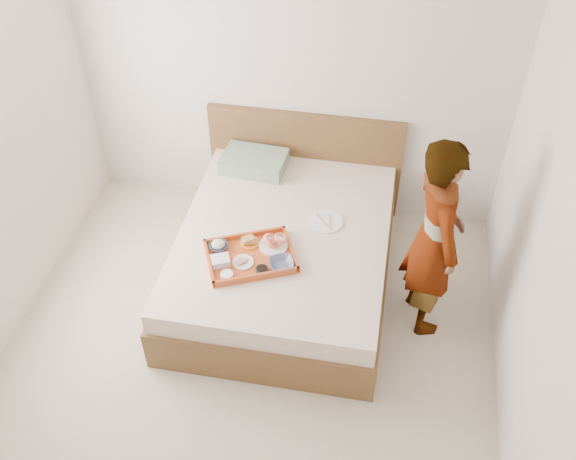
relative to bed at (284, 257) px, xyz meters
The scene contains 18 objects.
ground 1.04m from the bed, 97.30° to the right, with size 3.50×4.00×0.01m, color beige.
ceiling 2.54m from the bed, 97.30° to the right, with size 3.50×4.00×0.01m, color white.
wall_back 1.44m from the bed, 97.30° to the left, with size 3.50×0.01×2.60m, color silver.
wall_right 2.17m from the bed, 31.66° to the right, with size 0.01×4.00×2.60m, color silver.
bed is the anchor object (origin of this frame).
headboard 0.99m from the bed, 90.00° to the left, with size 1.65×0.06×0.95m, color brown.
pillow 0.89m from the bed, 118.04° to the left, with size 0.52×0.35×0.12m, color #8CAC91.
tray 0.47m from the bed, 119.95° to the right, with size 0.62×0.45×0.06m, color #CF5B2A.
prawn_plate 0.34m from the bed, 103.18° to the right, with size 0.21×0.21×0.01m, color white.
navy_bowl_big 0.48m from the bed, 81.93° to the right, with size 0.17×0.17×0.04m, color navy.
sauce_dish 0.54m from the bed, 99.11° to the right, with size 0.09×0.09×0.03m, color black.
meat_plate 0.53m from the bed, 119.94° to the right, with size 0.15×0.15×0.01m, color white.
bread_plate 0.41m from the bed, 140.43° to the right, with size 0.15×0.15×0.01m, color orange.
salad_bowl 0.59m from the bed, 147.32° to the right, with size 0.14×0.14×0.04m, color navy.
plastic_tub 0.65m from the bed, 131.62° to the right, with size 0.13×0.11×0.06m, color silver.
cheese_round 0.68m from the bed, 119.27° to the right, with size 0.09×0.09×0.03m, color white.
dinner_plate 0.43m from the bed, 29.01° to the left, with size 0.26×0.26×0.01m, color white.
person 1.21m from the bed, ahead, with size 0.58×0.38×1.60m, color white.
Camera 1 is at (0.81, -2.54, 3.90)m, focal length 41.17 mm.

